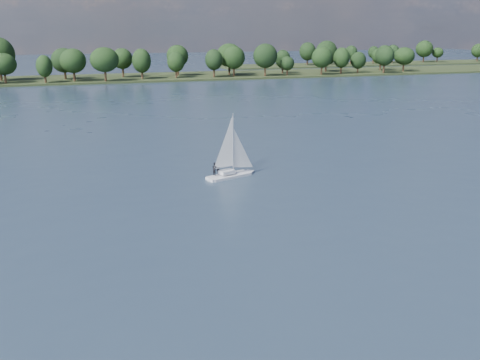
% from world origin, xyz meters
% --- Properties ---
extents(ground, '(700.00, 700.00, 0.00)m').
position_xyz_m(ground, '(0.00, 100.00, 0.00)').
color(ground, '#233342').
rests_on(ground, ground).
extents(far_shore, '(660.00, 40.00, 1.50)m').
position_xyz_m(far_shore, '(0.00, 212.00, 0.00)').
color(far_shore, black).
rests_on(far_shore, ground).
extents(far_shore_back, '(220.00, 30.00, 1.40)m').
position_xyz_m(far_shore_back, '(160.00, 260.00, 0.00)').
color(far_shore_back, black).
rests_on(far_shore_back, ground).
extents(sailboat, '(7.56, 4.34, 9.60)m').
position_xyz_m(sailboat, '(-8.68, 50.47, 2.68)').
color(sailboat, silver).
rests_on(sailboat, ground).
extents(treeline, '(562.79, 74.04, 18.75)m').
position_xyz_m(treeline, '(3.08, 208.07, 8.08)').
color(treeline, black).
rests_on(treeline, ground).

